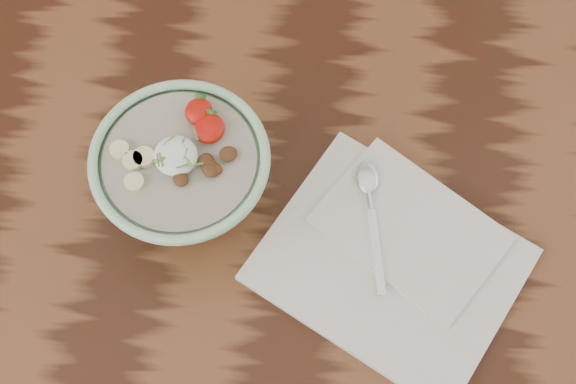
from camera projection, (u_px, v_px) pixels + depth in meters
table at (302, 228)px, 105.62cm from camera, size 160.00×90.00×75.00cm
breakfast_bowl at (184, 175)px, 91.11cm from camera, size 20.00×20.00×13.05cm
napkin at (394, 257)px, 93.46cm from camera, size 35.55×33.41×1.73cm
spoon at (369, 195)px, 95.11cm from camera, size 4.63×16.75×0.87cm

